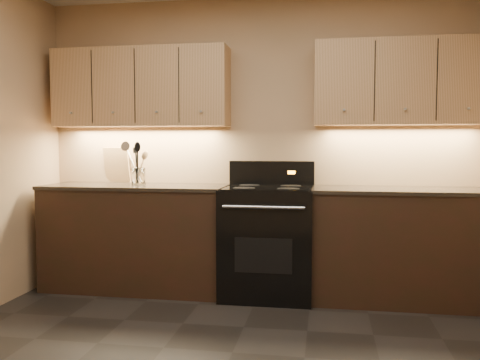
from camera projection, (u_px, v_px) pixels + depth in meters
The scene contains 13 objects.
wall_back at pixel (263, 143), 4.58m from camera, with size 4.00×0.04×2.60m, color tan.
counter_left at pixel (137, 237), 4.53m from camera, with size 1.62×0.62×0.93m.
counter_right at pixel (402, 245), 4.15m from camera, with size 1.46×0.62×0.93m.
stove at pixel (268, 240), 4.31m from camera, with size 0.76×0.68×1.14m.
upper_cab_left at pixel (141, 88), 4.58m from camera, with size 1.60×0.30×0.70m, color tan.
upper_cab_right at pixel (403, 83), 4.20m from camera, with size 1.44×0.30×0.70m, color tan.
outlet_plate at pixel (127, 162), 4.81m from camera, with size 0.09×0.01×0.12m, color #B2B5BA.
utensil_crock at pixel (139, 177), 4.54m from camera, with size 0.15×0.15×0.15m.
cutting_board at pixel (117, 165), 4.79m from camera, with size 0.26×0.02×0.33m, color tan.
wooden_spoon at pixel (136, 167), 4.52m from camera, with size 0.06×0.06×0.29m, color tan, non-canonical shape.
black_spoon at pixel (137, 163), 4.54m from camera, with size 0.06×0.06×0.36m, color black, non-canonical shape.
black_turner at pixel (138, 164), 4.51m from camera, with size 0.08×0.08×0.33m, color black, non-canonical shape.
steel_skimmer at pixel (141, 160), 4.52m from camera, with size 0.09×0.09×0.40m, color silver, non-canonical shape.
Camera 1 is at (0.56, -2.57, 1.29)m, focal length 38.00 mm.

